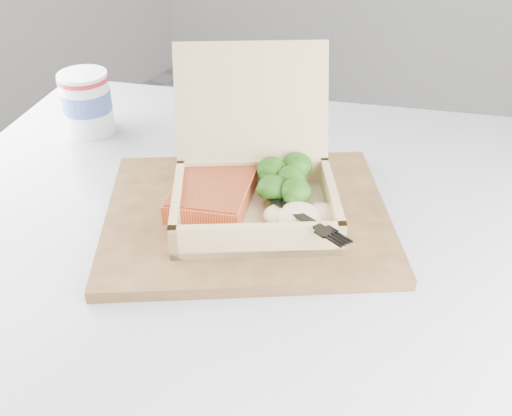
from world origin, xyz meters
The scene contains 9 objects.
cafe_table centered at (-0.38, 0.06, 0.55)m, with size 1.06×1.06×0.74m.
serving_tray centered at (-0.36, 0.10, 0.75)m, with size 0.36×0.28×0.02m, color brown.
takeout_container centered at (-0.36, 0.12, 0.80)m, with size 0.29×0.29×0.18m.
salmon_fillet centered at (-0.40, 0.08, 0.78)m, with size 0.09×0.12×0.03m, color orange.
broccoli_pile centered at (-0.32, 0.14, 0.79)m, with size 0.10×0.10×0.04m, color #2D6D18, non-canonical shape.
mashed_potatoes centered at (-0.28, 0.09, 0.78)m, with size 0.08×0.07×0.03m, color beige.
plastic_fork centered at (-0.30, 0.09, 0.79)m, with size 0.14×0.08×0.02m.
paper_cup centered at (-0.71, 0.18, 0.80)m, with size 0.08×0.08×0.10m.
receipt centered at (-0.40, 0.28, 0.74)m, with size 0.07×0.14×0.00m, color white.
Camera 1 is at (-0.05, -0.40, 1.17)m, focal length 40.00 mm.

